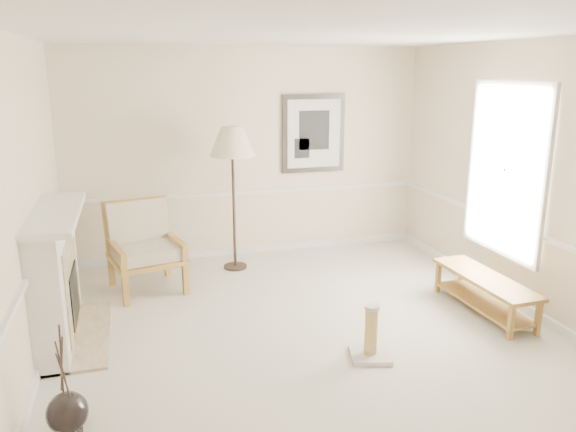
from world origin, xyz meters
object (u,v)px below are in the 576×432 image
object	(u,v)px
floor_vase	(67,414)
scratching_post	(371,341)
bench	(484,288)
floor_lamp	(232,145)
armchair	(143,242)

from	to	relation	value
floor_vase	scratching_post	size ratio (longest dim) A/B	1.70
floor_vase	bench	xyz separation A→B (m)	(4.20, 1.04, 0.11)
floor_vase	bench	size ratio (longest dim) A/B	0.61
floor_lamp	scratching_post	size ratio (longest dim) A/B	3.66
armchair	scratching_post	bearing A→B (deg)	-64.23
floor_lamp	scratching_post	bearing A→B (deg)	-74.45
floor_vase	floor_lamp	xyz separation A→B (m)	(1.83, 3.16, 1.49)
armchair	scratching_post	distance (m)	3.08
bench	scratching_post	bearing A→B (deg)	-159.48
armchair	bench	distance (m)	3.97
scratching_post	armchair	bearing A→B (deg)	129.47
floor_vase	bench	world-z (taller)	floor_vase
armchair	bench	xyz separation A→B (m)	(3.55, -1.76, -0.30)
floor_vase	bench	bearing A→B (deg)	13.87
armchair	floor_vase	bearing A→B (deg)	-116.73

